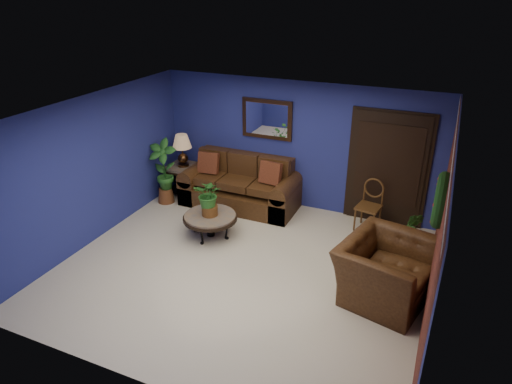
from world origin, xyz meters
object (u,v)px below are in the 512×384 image
at_px(side_chair, 371,201).
at_px(armchair, 385,270).
at_px(sofa, 241,188).
at_px(table_lamp, 182,147).
at_px(end_table, 184,172).
at_px(coffee_table, 210,218).

relative_size(side_chair, armchair, 0.72).
relative_size(sofa, table_lamp, 3.53).
xyz_separation_m(sofa, end_table, (-1.31, -0.04, 0.15)).
height_order(end_table, table_lamp, table_lamp).
relative_size(table_lamp, armchair, 0.49).
bearing_deg(end_table, coffee_table, -44.72).
xyz_separation_m(table_lamp, armchair, (4.45, -1.86, -0.63)).
relative_size(coffee_table, end_table, 1.38).
bearing_deg(end_table, table_lamp, 0.00).
bearing_deg(table_lamp, armchair, -22.63).
distance_m(table_lamp, side_chair, 3.90).
bearing_deg(armchair, side_chair, 30.65).
bearing_deg(side_chair, coffee_table, -140.86).
distance_m(sofa, coffee_table, 1.37).
bearing_deg(armchair, end_table, 81.19).
distance_m(coffee_table, end_table, 1.90).
bearing_deg(sofa, side_chair, 0.72).
height_order(end_table, armchair, armchair).
height_order(table_lamp, armchair, table_lamp).
relative_size(sofa, armchair, 1.74).
distance_m(sofa, table_lamp, 1.50).
distance_m(table_lamp, armchair, 4.86).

